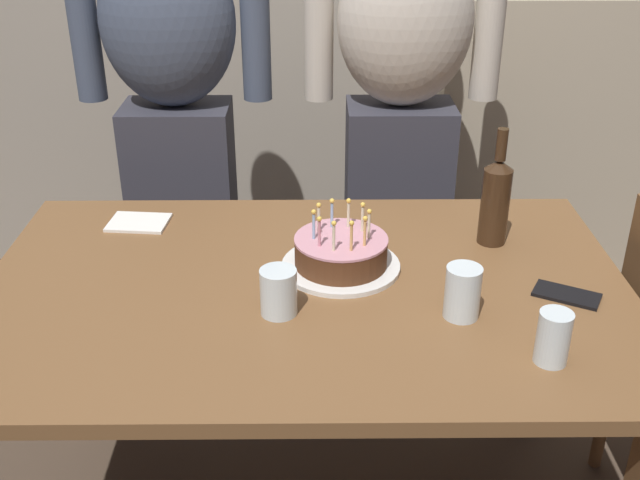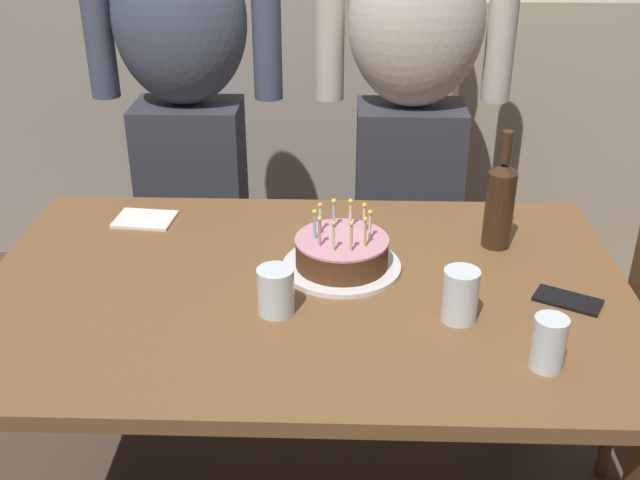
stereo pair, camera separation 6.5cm
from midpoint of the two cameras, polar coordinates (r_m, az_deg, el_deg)
dining_table at (r=1.82m, az=-0.06°, el=-5.97°), size 1.50×0.96×0.74m
birthday_cake at (r=1.82m, az=2.66°, el=-1.10°), size 0.28×0.28×0.16m
water_glass_near at (r=1.65m, az=11.53°, el=-4.07°), size 0.08×0.08×0.12m
water_glass_far at (r=1.64m, az=-2.19°, el=-3.82°), size 0.08×0.08×0.10m
water_glass_side at (r=1.55m, az=17.84°, el=-7.34°), size 0.07×0.07×0.11m
wine_bottle at (r=1.95m, az=14.20°, el=2.74°), size 0.07×0.07×0.30m
cell_phone at (r=1.80m, az=18.99°, el=-4.28°), size 0.16×0.13×0.01m
napkin_stack at (r=2.12m, az=-12.07°, el=1.51°), size 0.17×0.13×0.01m
person_man_bearded at (r=2.50m, az=-9.12°, el=8.98°), size 0.61×0.27×1.66m
person_woman_cardigan at (r=2.47m, az=7.58°, el=8.85°), size 0.61×0.27×1.66m
shelf_cabinet at (r=3.17m, az=18.19°, el=6.61°), size 0.89×0.30×1.47m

